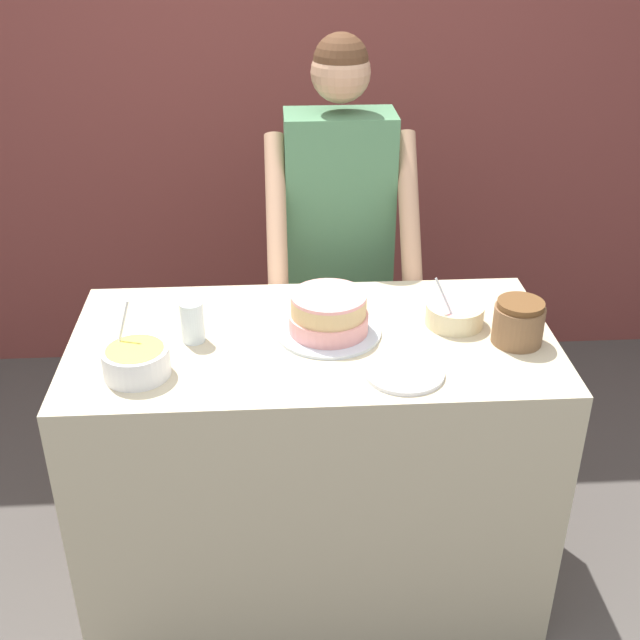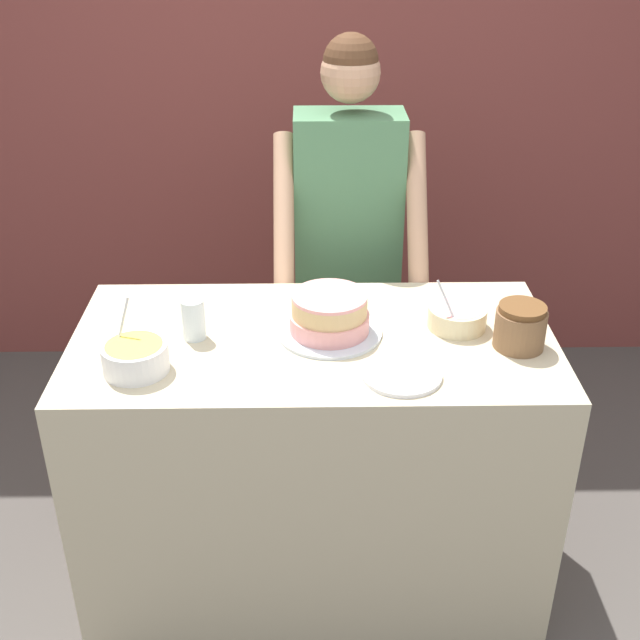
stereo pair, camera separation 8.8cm
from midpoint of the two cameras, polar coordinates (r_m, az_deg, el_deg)
wall_back at (r=3.59m, az=-2.58°, el=16.16°), size 10.00×0.05×2.60m
counter at (r=2.58m, az=-1.46°, el=-10.16°), size 1.40×0.71×0.92m
person_baker at (r=2.90m, az=0.49°, el=6.91°), size 0.52×0.46×1.66m
cake at (r=2.31m, az=-0.47°, el=0.30°), size 0.31×0.31×0.13m
frosting_bowl_pink at (r=2.40m, az=8.53°, el=0.47°), size 0.17×0.17×0.17m
frosting_bowl_yellow at (r=2.19m, az=-14.07°, el=-2.83°), size 0.18×0.18×0.19m
drinking_glass at (r=2.31m, az=-10.15°, el=-0.13°), size 0.07×0.07×0.12m
ceramic_plate at (r=2.15m, az=4.85°, el=-3.75°), size 0.22×0.22×0.01m
stoneware_jar at (r=2.32m, az=12.89°, el=-0.17°), size 0.14×0.14×0.13m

